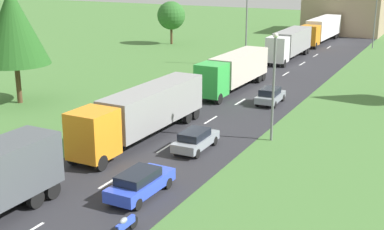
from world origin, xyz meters
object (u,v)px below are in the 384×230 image
at_px(truck_fourth, 290,43).
at_px(car_fifth, 270,96).
at_px(lamppost_third, 246,26).
at_px(tree_maple, 13,26).
at_px(lamppost_fourth, 376,14).
at_px(truck_third, 234,70).
at_px(car_third, 140,183).
at_px(tree_oak, 171,16).
at_px(motorcycle_courier, 125,225).
at_px(distant_building, 346,13).
at_px(car_fourth, 195,140).
at_px(truck_second, 143,111).
at_px(truck_fifth, 322,29).
at_px(lamppost_second, 274,82).

distance_m(truck_fourth, car_fifth, 23.28).
distance_m(car_fifth, lamppost_third, 19.00).
distance_m(truck_fourth, tree_maple, 36.30).
bearing_deg(lamppost_fourth, truck_third, -103.65).
bearing_deg(truck_fourth, car_third, -83.47).
distance_m(car_fifth, tree_oak, 37.61).
xyz_separation_m(motorcycle_courier, lamppost_fourth, (1.62, 63.03, 4.56)).
relative_size(truck_fourth, motorcycle_courier, 6.41).
height_order(lamppost_third, distant_building, lamppost_third).
bearing_deg(car_fourth, motorcycle_courier, -79.39).
xyz_separation_m(truck_fourth, tree_oak, (-20.35, 4.77, 2.20)).
relative_size(car_fifth, tree_oak, 0.60).
height_order(truck_second, tree_oak, tree_oak).
xyz_separation_m(truck_third, car_fourth, (4.40, -17.31, -1.31)).
distance_m(motorcycle_courier, lamppost_fourth, 63.21).
bearing_deg(motorcycle_courier, truck_fifth, 95.73).
relative_size(car_fifth, lamppost_second, 0.51).
height_order(car_third, car_fifth, car_third).
distance_m(truck_fourth, lamppost_fourth, 17.12).
relative_size(truck_fourth, lamppost_second, 1.60).
bearing_deg(car_fourth, lamppost_third, 105.14).
bearing_deg(truck_second, lamppost_fourth, 80.68).
relative_size(truck_second, tree_oak, 2.14).
bearing_deg(lamppost_second, car_fourth, -130.96).
xyz_separation_m(lamppost_second, tree_oak, (-28.76, 36.85, 0.05)).
xyz_separation_m(tree_oak, distant_building, (21.42, 25.98, -0.84)).
xyz_separation_m(car_fourth, tree_oak, (-24.87, 41.34, 3.59)).
xyz_separation_m(car_fourth, lamppost_third, (-8.18, 30.25, 4.07)).
bearing_deg(truck_fifth, car_third, -85.42).
bearing_deg(lamppost_second, truck_fifth, 99.58).
xyz_separation_m(car_third, tree_oak, (-25.45, 49.26, 3.55)).
bearing_deg(lamppost_second, tree_maple, -179.10).
bearing_deg(car_fourth, truck_fifth, 94.64).
height_order(truck_fifth, tree_oak, tree_oak).
height_order(truck_fourth, lamppost_fourth, lamppost_fourth).
relative_size(lamppost_third, tree_maple, 0.85).
xyz_separation_m(truck_third, car_fifth, (5.00, -3.41, -1.29)).
height_order(car_fifth, distant_building, distant_building).
xyz_separation_m(truck_second, car_third, (5.07, -8.44, -1.29)).
relative_size(lamppost_third, distant_building, 0.67).
distance_m(truck_third, tree_oak, 31.64).
bearing_deg(car_fifth, tree_maple, -154.66).
bearing_deg(lamppost_second, car_fifth, 109.31).
bearing_deg(lamppost_second, tree_oak, 127.97).
xyz_separation_m(motorcycle_courier, tree_maple, (-22.27, 15.91, 6.42)).
bearing_deg(car_fifth, car_fourth, -92.47).
bearing_deg(car_third, truck_fourth, 96.53).
bearing_deg(truck_third, tree_maple, -139.87).
bearing_deg(tree_maple, lamppost_second, 0.90).
bearing_deg(truck_second, truck_fourth, 90.04).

